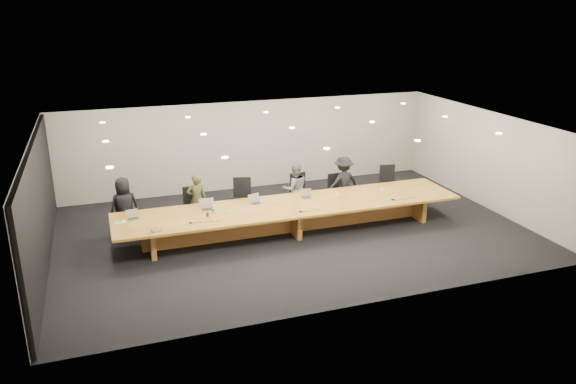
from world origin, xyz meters
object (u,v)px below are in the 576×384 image
object	(u,v)px
mic_center	(301,211)
mic_right	(393,199)
chair_mid_left	(242,199)
person_a	(124,206)
person_b	(197,200)
laptop_c	(256,199)
laptop_a	(133,215)
water_bottle	(213,210)
laptop_b	(207,205)
mic_left	(191,223)
chair_mid_right	(301,193)
person_c	(295,189)
chair_right	(337,191)
paper_cup_far	(382,190)
chair_far_left	(127,214)
laptop_d	(306,194)
conference_table	(292,213)
amber_mug	(208,214)
chair_left	(193,206)
av_box	(157,230)
chair_far_right	(389,184)
person_d	(343,182)
paper_cup_near	(337,195)

from	to	relation	value
mic_center	mic_right	xyz separation A→B (m)	(2.62, 0.05, -0.00)
chair_mid_left	person_a	size ratio (longest dim) A/B	0.77
person_b	laptop_c	distance (m)	1.67
laptop_a	water_bottle	distance (m)	1.92
laptop_b	mic_center	xyz separation A→B (m)	(2.17, -0.88, -0.13)
mic_left	chair_mid_right	bearing A→B (deg)	27.00
chair_mid_left	chair_mid_right	distance (m)	1.72
person_c	mic_center	distance (m)	1.80
laptop_c	laptop_a	bearing A→B (deg)	162.35
laptop_b	mic_left	size ratio (longest dim) A/B	3.37
chair_right	person_a	bearing A→B (deg)	-179.12
person_a	paper_cup_far	world-z (taller)	person_a
chair_far_left	person_b	world-z (taller)	person_b
laptop_a	laptop_d	distance (m)	4.48
laptop_d	water_bottle	distance (m)	2.61
conference_table	mic_left	bearing A→B (deg)	-171.20
laptop_a	amber_mug	bearing A→B (deg)	-24.90
laptop_a	mic_right	world-z (taller)	laptop_a
chair_right	laptop_c	size ratio (longest dim) A/B	3.08
person_c	laptop_d	xyz separation A→B (m)	(0.03, -0.80, 0.11)
chair_left	laptop_d	xyz separation A→B (m)	(2.86, -0.94, 0.34)
person_a	water_bottle	size ratio (longest dim) A/B	6.58
conference_table	paper_cup_far	distance (m)	2.74
av_box	chair_far_right	bearing A→B (deg)	-2.04
person_b	person_d	world-z (taller)	person_d
conference_table	chair_mid_right	bearing A→B (deg)	60.93
person_d	laptop_d	xyz separation A→B (m)	(-1.50, -0.91, 0.10)
person_b	mic_center	world-z (taller)	person_b
person_c	chair_far_right	bearing A→B (deg)	-174.66
conference_table	chair_left	bearing A→B (deg)	150.80
chair_right	person_d	size ratio (longest dim) A/B	0.66
water_bottle	paper_cup_near	world-z (taller)	water_bottle
chair_right	av_box	xyz separation A→B (m)	(-5.36, -1.95, 0.26)
person_b	person_d	size ratio (longest dim) A/B	0.94
mic_center	laptop_a	bearing A→B (deg)	167.99
laptop_c	mic_right	bearing A→B (deg)	-32.76
person_b	mic_right	bearing A→B (deg)	168.65
conference_table	person_b	distance (m)	2.57
paper_cup_near	av_box	distance (m)	4.92
chair_mid_right	person_c	size ratio (longest dim) A/B	0.74
water_bottle	mic_center	size ratio (longest dim) A/B	1.96
chair_right	person_d	bearing A→B (deg)	-12.42
av_box	person_c	bearing A→B (deg)	6.93
chair_left	mic_right	size ratio (longest dim) A/B	9.04
water_bottle	mic_right	bearing A→B (deg)	-6.14
chair_mid_right	person_a	size ratio (longest dim) A/B	0.74
chair_left	chair_mid_right	size ratio (longest dim) A/B	0.94
paper_cup_far	chair_far_left	bearing A→B (deg)	170.72
chair_far_right	paper_cup_far	distance (m)	1.38
person_d	water_bottle	distance (m)	4.28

